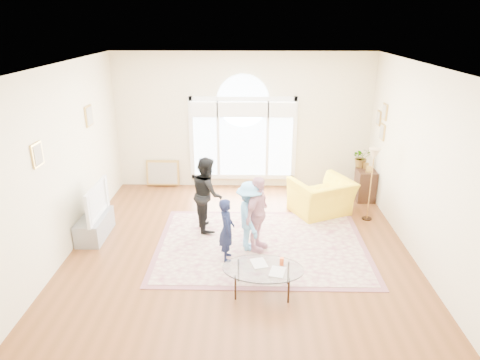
{
  "coord_description": "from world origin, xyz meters",
  "views": [
    {
      "loc": [
        0.14,
        -6.85,
        3.9
      ],
      "look_at": [
        -0.01,
        0.3,
        1.17
      ],
      "focal_mm": 32.0,
      "sensor_mm": 36.0,
      "label": 1
    }
  ],
  "objects_px": {
    "tv_console": "(95,226)",
    "armchair": "(322,197)",
    "area_rug": "(261,245)",
    "television": "(92,201)",
    "coffee_table": "(263,269)"
  },
  "relations": [
    {
      "from": "tv_console",
      "to": "armchair",
      "type": "distance_m",
      "value": 4.57
    },
    {
      "from": "area_rug",
      "to": "tv_console",
      "type": "relative_size",
      "value": 3.6
    },
    {
      "from": "armchair",
      "to": "television",
      "type": "bearing_deg",
      "value": -11.16
    },
    {
      "from": "television",
      "to": "armchair",
      "type": "relative_size",
      "value": 0.95
    },
    {
      "from": "television",
      "to": "coffee_table",
      "type": "bearing_deg",
      "value": -28.6
    },
    {
      "from": "television",
      "to": "armchair",
      "type": "xyz_separation_m",
      "value": [
        4.42,
        1.12,
        -0.36
      ]
    },
    {
      "from": "coffee_table",
      "to": "armchair",
      "type": "distance_m",
      "value": 3.1
    },
    {
      "from": "television",
      "to": "coffee_table",
      "type": "height_order",
      "value": "television"
    },
    {
      "from": "tv_console",
      "to": "armchair",
      "type": "bearing_deg",
      "value": 14.19
    },
    {
      "from": "tv_console",
      "to": "armchair",
      "type": "relative_size",
      "value": 0.87
    },
    {
      "from": "area_rug",
      "to": "tv_console",
      "type": "bearing_deg",
      "value": 174.94
    },
    {
      "from": "tv_console",
      "to": "television",
      "type": "bearing_deg",
      "value": -0.0
    },
    {
      "from": "area_rug",
      "to": "armchair",
      "type": "xyz_separation_m",
      "value": [
        1.29,
        1.4,
        0.37
      ]
    },
    {
      "from": "tv_console",
      "to": "coffee_table",
      "type": "distance_m",
      "value": 3.55
    },
    {
      "from": "area_rug",
      "to": "coffee_table",
      "type": "distance_m",
      "value": 1.47
    }
  ]
}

